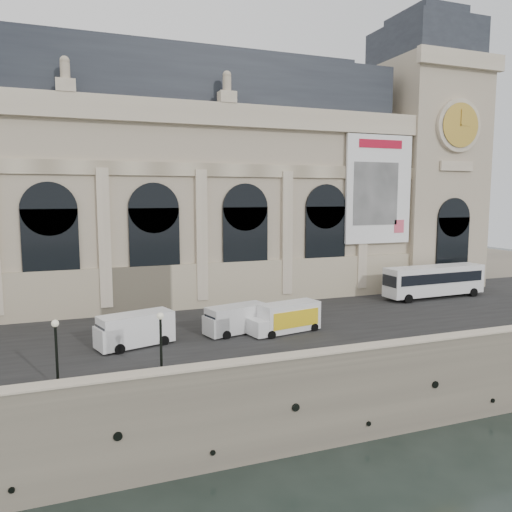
# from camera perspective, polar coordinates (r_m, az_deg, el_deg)

# --- Properties ---
(ground) EXTENTS (260.00, 260.00, 0.00)m
(ground) POSITION_cam_1_polar(r_m,az_deg,el_deg) (37.30, 1.46, -22.39)
(ground) COLOR black
(ground) RESTS_ON ground
(quay) EXTENTS (160.00, 70.00, 6.00)m
(quay) POSITION_cam_1_polar(r_m,az_deg,el_deg) (68.01, -9.72, -6.16)
(quay) COLOR gray
(quay) RESTS_ON ground
(street) EXTENTS (160.00, 24.00, 0.06)m
(street) POSITION_cam_1_polar(r_m,az_deg,el_deg) (47.41, -4.94, -8.06)
(street) COLOR #2D2D2D
(street) RESTS_ON quay
(parapet) EXTENTS (160.00, 1.40, 1.21)m
(parapet) POSITION_cam_1_polar(r_m,az_deg,el_deg) (35.07, 1.12, -12.46)
(parapet) COLOR gray
(parapet) RESTS_ON quay
(museum) EXTENTS (69.00, 18.70, 29.10)m
(museum) POSITION_cam_1_polar(r_m,az_deg,el_deg) (61.34, -14.85, 8.05)
(museum) COLOR #B5A78B
(museum) RESTS_ON quay
(clock_pavilion) EXTENTS (13.00, 14.72, 36.70)m
(clock_pavilion) POSITION_cam_1_polar(r_m,az_deg,el_deg) (74.42, 18.24, 10.54)
(clock_pavilion) COLOR #B5A78B
(clock_pavilion) RESTS_ON quay
(bus_right) EXTENTS (13.28, 3.46, 3.88)m
(bus_right) POSITION_cam_1_polar(r_m,az_deg,el_deg) (63.63, 19.69, -2.62)
(bus_right) COLOR white
(bus_right) RESTS_ON quay
(van_b) EXTENTS (6.08, 3.50, 2.55)m
(van_b) POSITION_cam_1_polar(r_m,az_deg,el_deg) (44.64, -2.58, -7.30)
(van_b) COLOR silver
(van_b) RESTS_ON quay
(van_c) EXTENTS (6.56, 3.95, 2.74)m
(van_c) POSITION_cam_1_polar(r_m,az_deg,el_deg) (42.04, -14.02, -8.26)
(van_c) COLOR white
(van_c) RESTS_ON quay
(box_truck) EXTENTS (6.98, 3.41, 2.70)m
(box_truck) POSITION_cam_1_polar(r_m,az_deg,el_deg) (45.13, 3.43, -7.08)
(box_truck) COLOR white
(box_truck) RESTS_ON quay
(lamp_left) EXTENTS (0.46, 0.46, 4.56)m
(lamp_left) POSITION_cam_1_polar(r_m,az_deg,el_deg) (34.35, -21.82, -10.49)
(lamp_left) COLOR black
(lamp_left) RESTS_ON quay
(lamp_right) EXTENTS (0.47, 0.47, 4.58)m
(lamp_right) POSITION_cam_1_polar(r_m,az_deg,el_deg) (34.31, -10.80, -10.11)
(lamp_right) COLOR black
(lamp_right) RESTS_ON quay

